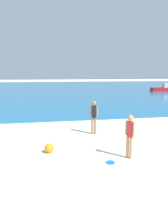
% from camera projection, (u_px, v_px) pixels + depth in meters
% --- Properties ---
extents(water, '(160.00, 60.00, 0.06)m').
position_uv_depth(water, '(54.00, 88.00, 41.31)').
color(water, '#1E6B9E').
rests_on(water, ground).
extents(person_standing, '(0.25, 0.30, 1.54)m').
position_uv_depth(person_standing, '(130.00, 134.00, 6.78)').
color(person_standing, tan).
rests_on(person_standing, ground).
extents(frisbee, '(0.30, 0.30, 0.03)m').
position_uv_depth(frisbee, '(110.00, 162.00, 6.56)').
color(frisbee, blue).
rests_on(frisbee, ground).
extents(person_distant, '(0.36, 0.22, 1.64)m').
position_uv_depth(person_distant, '(94.00, 115.00, 9.56)').
color(person_distant, '#936B4C').
rests_on(person_distant, ground).
extents(boat_near, '(3.93, 1.65, 1.30)m').
position_uv_depth(boat_near, '(164.00, 88.00, 32.59)').
color(boat_near, red).
rests_on(boat_near, water).
extents(beach_ball, '(0.35, 0.35, 0.35)m').
position_uv_depth(beach_ball, '(49.00, 148.00, 7.40)').
color(beach_ball, orange).
rests_on(beach_ball, ground).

